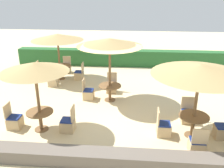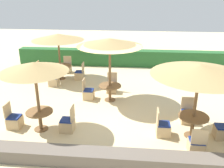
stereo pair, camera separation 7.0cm
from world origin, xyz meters
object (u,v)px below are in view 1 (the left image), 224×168
Objects in this scene: patio_chair_back_left_west at (41,73)px; patio_chair_back_left_north at (66,68)px; parasol_back_left at (57,37)px; patio_chair_center_west at (88,94)px; patio_chair_front_right_north at (187,115)px; patio_chair_front_left_west at (14,121)px; round_table_center at (110,89)px; patio_chair_front_right_east at (222,130)px; patio_chair_back_left_east at (79,75)px; round_table_front_right at (193,120)px; parasol_center at (110,42)px; patio_chair_front_left_east at (68,124)px; round_table_back_left at (60,68)px; patio_chair_back_left_south at (53,81)px; parasol_front_left at (34,68)px; round_table_front_left at (40,116)px; patio_chair_front_right_south at (197,145)px; parasol_front_right at (200,70)px; patio_chair_front_right_west at (163,128)px; patio_chair_center_north at (112,87)px.

patio_chair_back_left_north is (1.14, 1.04, 0.00)m from patio_chair_back_left_west.
parasol_back_left is 2.89× the size of patio_chair_center_west.
patio_chair_front_right_north is 1.00× the size of patio_chair_back_left_north.
round_table_center is (3.14, 2.61, 0.28)m from patio_chair_front_left_west.
patio_chair_front_right_east is 7.12m from patio_chair_front_left_west.
patio_chair_back_left_east and patio_chair_center_west have the same top height.
parasol_center reaches higher than round_table_front_right.
round_table_center is (-3.04, 1.64, 0.28)m from patio_chair_front_right_north.
patio_chair_front_left_east is (1.71, -6.29, 0.00)m from patio_chair_back_left_north.
round_table_back_left is at bearing -34.84° from patio_chair_front_right_north.
parasol_center is at bearing -25.91° from patio_chair_back_left_south.
patio_chair_front_right_north and patio_chair_back_left_east have the same top height.
parasol_front_left reaches higher than patio_chair_front_right_east.
parasol_center reaches higher than patio_chair_back_left_west.
round_table_back_left is at bearing 98.77° from round_table_front_left.
round_table_front_left is at bearing -129.11° from round_table_center.
patio_chair_front_right_south and patio_chair_front_left_east have the same top height.
parasol_front_right reaches higher than patio_chair_back_left_south.
patio_chair_front_right_east is at bearing -36.49° from parasol_back_left.
patio_chair_front_left_west is (-7.12, -0.01, 0.00)m from patio_chair_front_right_east.
patio_chair_center_west is (-0.97, 0.04, -2.32)m from parasol_center.
patio_chair_front_right_south reaches higher than round_table_center.
patio_chair_back_left_west and patio_chair_back_left_south have the same top height.
round_table_front_right is at bearing 86.43° from patio_chair_front_right_south.
parasol_center is at bearing -40.59° from round_table_back_left.
patio_chair_front_left_east is (0.97, -0.00, -2.02)m from parasol_front_left.
patio_chair_back_left_south is at bearing -128.82° from patio_chair_front_right_west.
patio_chair_back_left_north is 1.00× the size of patio_chair_front_left_east.
round_table_front_left is (-5.12, 0.87, 0.26)m from patio_chair_front_right_south.
patio_chair_center_north is (2.90, -2.70, 0.00)m from patio_chair_back_left_north.
patio_chair_center_west is at bearing 146.70° from round_table_front_right.
patio_chair_back_left_south is at bearing 101.75° from round_table_front_left.
patio_chair_front_right_east and patio_chair_center_west have the same top height.
patio_chair_back_left_south and patio_chair_front_left_west have the same top height.
round_table_front_right is 4.79m from patio_chair_center_west.
patio_chair_front_left_east is at bearing -4.61° from patio_chair_center_west.
patio_chair_front_right_north is (-0.95, 0.96, 0.00)m from patio_chair_front_right_east.
patio_chair_front_right_east is 1.38m from patio_chair_front_right_south.
round_table_center is (4.05, -2.59, 0.28)m from patio_chair_back_left_west.
patio_chair_front_right_west is at bearing -89.29° from patio_chair_front_left_east.
round_table_front_right is at bearing -40.52° from parasol_center.
round_table_back_left is at bearing 98.77° from parasol_front_left.
parasol_front_right is at bearing 92.08° from patio_chair_front_right_west.
patio_chair_front_left_west is at bearing -179.67° from round_table_front_right.
parasol_front_right is at bearing -136.23° from patio_chair_back_left_east.
parasol_back_left is at bearing -34.84° from patio_chair_front_right_north.
parasol_front_right is at bearing 0.82° from parasol_front_left.
parasol_back_left is 1.09× the size of parasol_front_left.
round_table_front_left is 1.00m from patio_chair_front_left_east.
parasol_front_right is at bearing 88.88° from patio_chair_front_right_north.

